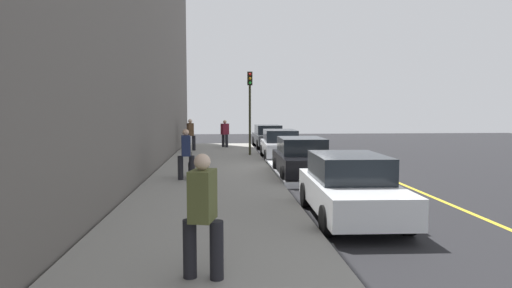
{
  "coord_description": "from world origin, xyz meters",
  "views": [
    {
      "loc": [
        16.43,
        -2.92,
        2.58
      ],
      "look_at": [
        -0.07,
        -1.68,
        1.23
      ],
      "focal_mm": 30.06,
      "sensor_mm": 36.0,
      "label": 1
    }
  ],
  "objects_px": {
    "parked_car_silver": "(280,144)",
    "traffic_light_pole": "(250,99)",
    "parked_car_charcoal": "(268,136)",
    "pedestrian_olive_coat": "(203,213)",
    "pedestrian_brown_coat": "(190,134)",
    "pedestrian_navy_coat": "(186,153)",
    "rolling_suitcase": "(192,170)",
    "parked_car_white": "(350,187)",
    "parked_car_black": "(302,158)",
    "pedestrian_burgundy_coat": "(225,133)"
  },
  "relations": [
    {
      "from": "parked_car_white",
      "to": "pedestrian_burgundy_coat",
      "type": "height_order",
      "value": "pedestrian_burgundy_coat"
    },
    {
      "from": "parked_car_charcoal",
      "to": "parked_car_white",
      "type": "distance_m",
      "value": 18.88
    },
    {
      "from": "parked_car_silver",
      "to": "pedestrian_olive_coat",
      "type": "bearing_deg",
      "value": -11.48
    },
    {
      "from": "parked_car_charcoal",
      "to": "parked_car_silver",
      "type": "bearing_deg",
      "value": -0.57
    },
    {
      "from": "pedestrian_olive_coat",
      "to": "rolling_suitcase",
      "type": "height_order",
      "value": "pedestrian_olive_coat"
    },
    {
      "from": "parked_car_black",
      "to": "parked_car_white",
      "type": "distance_m",
      "value": 5.96
    },
    {
      "from": "parked_car_silver",
      "to": "pedestrian_navy_coat",
      "type": "relative_size",
      "value": 2.63
    },
    {
      "from": "parked_car_charcoal",
      "to": "pedestrian_burgundy_coat",
      "type": "xyz_separation_m",
      "value": [
        1.18,
        -2.92,
        0.32
      ]
    },
    {
      "from": "parked_car_charcoal",
      "to": "pedestrian_navy_coat",
      "type": "relative_size",
      "value": 2.65
    },
    {
      "from": "pedestrian_burgundy_coat",
      "to": "parked_car_silver",
      "type": "bearing_deg",
      "value": 27.11
    },
    {
      "from": "parked_car_white",
      "to": "pedestrian_burgundy_coat",
      "type": "xyz_separation_m",
      "value": [
        -17.7,
        -2.89,
        0.32
      ]
    },
    {
      "from": "pedestrian_brown_coat",
      "to": "parked_car_black",
      "type": "bearing_deg",
      "value": 26.85
    },
    {
      "from": "parked_car_white",
      "to": "pedestrian_olive_coat",
      "type": "relative_size",
      "value": 2.38
    },
    {
      "from": "parked_car_silver",
      "to": "rolling_suitcase",
      "type": "xyz_separation_m",
      "value": [
        6.6,
        -4.07,
        -0.33
      ]
    },
    {
      "from": "pedestrian_olive_coat",
      "to": "pedestrian_burgundy_coat",
      "type": "distance_m",
      "value": 21.44
    },
    {
      "from": "parked_car_black",
      "to": "traffic_light_pole",
      "type": "height_order",
      "value": "traffic_light_pole"
    },
    {
      "from": "parked_car_silver",
      "to": "parked_car_charcoal",
      "type": "bearing_deg",
      "value": 179.43
    },
    {
      "from": "rolling_suitcase",
      "to": "traffic_light_pole",
      "type": "bearing_deg",
      "value": 160.9
    },
    {
      "from": "parked_car_silver",
      "to": "pedestrian_navy_coat",
      "type": "distance_m",
      "value": 8.25
    },
    {
      "from": "parked_car_charcoal",
      "to": "parked_car_black",
      "type": "bearing_deg",
      "value": -0.34
    },
    {
      "from": "parked_car_white",
      "to": "rolling_suitcase",
      "type": "xyz_separation_m",
      "value": [
        -5.53,
        -4.11,
        -0.33
      ]
    },
    {
      "from": "parked_car_silver",
      "to": "traffic_light_pole",
      "type": "xyz_separation_m",
      "value": [
        -0.7,
        -1.54,
        2.35
      ]
    },
    {
      "from": "pedestrian_olive_coat",
      "to": "pedestrian_navy_coat",
      "type": "distance_m",
      "value": 8.85
    },
    {
      "from": "parked_car_charcoal",
      "to": "parked_car_black",
      "type": "height_order",
      "value": "same"
    },
    {
      "from": "parked_car_charcoal",
      "to": "pedestrian_burgundy_coat",
      "type": "bearing_deg",
      "value": -68.06
    },
    {
      "from": "traffic_light_pole",
      "to": "parked_car_white",
      "type": "bearing_deg",
      "value": 7.01
    },
    {
      "from": "parked_car_charcoal",
      "to": "pedestrian_olive_coat",
      "type": "xyz_separation_m",
      "value": [
        22.61,
        -3.29,
        0.36
      ]
    },
    {
      "from": "pedestrian_brown_coat",
      "to": "parked_car_silver",
      "type": "bearing_deg",
      "value": 54.78
    },
    {
      "from": "rolling_suitcase",
      "to": "pedestrian_navy_coat",
      "type": "bearing_deg",
      "value": -17.99
    },
    {
      "from": "parked_car_black",
      "to": "rolling_suitcase",
      "type": "relative_size",
      "value": 4.57
    },
    {
      "from": "traffic_light_pole",
      "to": "rolling_suitcase",
      "type": "xyz_separation_m",
      "value": [
        7.31,
        -2.53,
        -2.69
      ]
    },
    {
      "from": "pedestrian_brown_coat",
      "to": "pedestrian_burgundy_coat",
      "type": "distance_m",
      "value": 2.94
    },
    {
      "from": "parked_car_black",
      "to": "traffic_light_pole",
      "type": "bearing_deg",
      "value": -167.48
    },
    {
      "from": "pedestrian_navy_coat",
      "to": "pedestrian_olive_coat",
      "type": "bearing_deg",
      "value": 6.5
    },
    {
      "from": "pedestrian_brown_coat",
      "to": "traffic_light_pole",
      "type": "height_order",
      "value": "traffic_light_pole"
    },
    {
      "from": "parked_car_black",
      "to": "pedestrian_navy_coat",
      "type": "relative_size",
      "value": 2.36
    },
    {
      "from": "parked_car_black",
      "to": "pedestrian_brown_coat",
      "type": "distance_m",
      "value": 10.8
    },
    {
      "from": "parked_car_charcoal",
      "to": "traffic_light_pole",
      "type": "xyz_separation_m",
      "value": [
        6.04,
        -1.61,
        2.35
      ]
    },
    {
      "from": "parked_car_white",
      "to": "pedestrian_brown_coat",
      "type": "relative_size",
      "value": 2.32
    },
    {
      "from": "pedestrian_navy_coat",
      "to": "traffic_light_pole",
      "type": "distance_m",
      "value": 8.48
    },
    {
      "from": "rolling_suitcase",
      "to": "parked_car_silver",
      "type": "bearing_deg",
      "value": 148.35
    },
    {
      "from": "parked_car_black",
      "to": "pedestrian_olive_coat",
      "type": "bearing_deg",
      "value": -18.34
    },
    {
      "from": "parked_car_white",
      "to": "pedestrian_burgundy_coat",
      "type": "relative_size",
      "value": 2.48
    },
    {
      "from": "parked_car_charcoal",
      "to": "traffic_light_pole",
      "type": "bearing_deg",
      "value": -14.89
    },
    {
      "from": "pedestrian_brown_coat",
      "to": "pedestrian_navy_coat",
      "type": "xyz_separation_m",
      "value": [
        10.53,
        0.66,
        -0.05
      ]
    },
    {
      "from": "pedestrian_olive_coat",
      "to": "pedestrian_brown_coat",
      "type": "xyz_separation_m",
      "value": [
        -19.32,
        -1.66,
        0.02
      ]
    },
    {
      "from": "parked_car_white",
      "to": "traffic_light_pole",
      "type": "distance_m",
      "value": 13.15
    },
    {
      "from": "pedestrian_olive_coat",
      "to": "pedestrian_navy_coat",
      "type": "height_order",
      "value": "pedestrian_olive_coat"
    },
    {
      "from": "pedestrian_navy_coat",
      "to": "parked_car_black",
      "type": "bearing_deg",
      "value": 102.03
    },
    {
      "from": "pedestrian_burgundy_coat",
      "to": "rolling_suitcase",
      "type": "bearing_deg",
      "value": -5.72
    }
  ]
}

